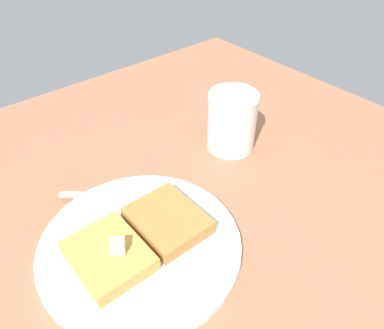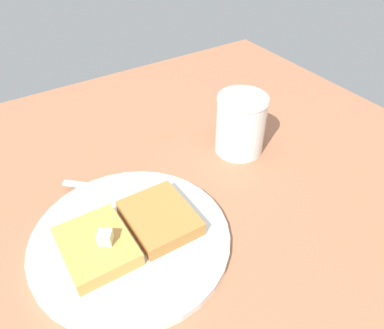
# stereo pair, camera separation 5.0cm
# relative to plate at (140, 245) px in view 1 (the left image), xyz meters

# --- Properties ---
(table_surface) EXTENTS (1.03, 1.03, 0.02)m
(table_surface) POSITION_rel_plate_xyz_m (0.02, -0.08, -0.02)
(table_surface) COLOR #9F6345
(table_surface) RESTS_ON ground
(plate) EXTENTS (0.24, 0.24, 0.01)m
(plate) POSITION_rel_plate_xyz_m (0.00, 0.00, 0.00)
(plate) COLOR silver
(plate) RESTS_ON table_surface
(toast_slice_left) EXTENTS (0.08, 0.09, 0.02)m
(toast_slice_left) POSITION_rel_plate_xyz_m (-0.04, 0.00, 0.01)
(toast_slice_left) COLOR #C69044
(toast_slice_left) RESTS_ON plate
(toast_slice_middle) EXTENTS (0.08, 0.09, 0.02)m
(toast_slice_middle) POSITION_rel_plate_xyz_m (0.04, -0.00, 0.01)
(toast_slice_middle) COLOR #AA7235
(toast_slice_middle) RESTS_ON plate
(butter_pat_primary) EXTENTS (0.02, 0.02, 0.02)m
(butter_pat_primary) POSITION_rel_plate_xyz_m (-0.03, -0.01, 0.03)
(butter_pat_primary) COLOR #F2E8B2
(butter_pat_primary) RESTS_ON toast_slice_left
(fork) EXTENTS (0.13, 0.12, 0.00)m
(fork) POSITION_rel_plate_xyz_m (0.03, 0.08, 0.01)
(fork) COLOR silver
(fork) RESTS_ON plate
(syrup_jar) EXTENTS (0.08, 0.08, 0.09)m
(syrup_jar) POSITION_rel_plate_xyz_m (0.23, 0.08, 0.04)
(syrup_jar) COLOR #5D260D
(syrup_jar) RESTS_ON table_surface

